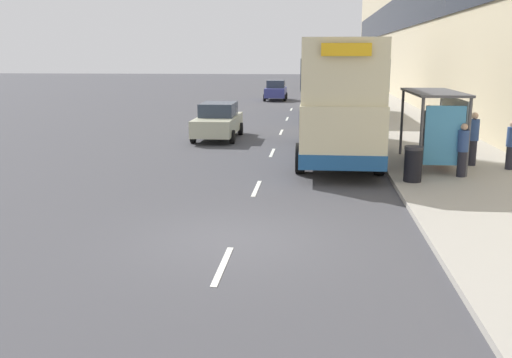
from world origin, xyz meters
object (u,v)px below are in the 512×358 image
car_0 (322,80)px  pedestrian_1 (511,145)px  double_decker_bus_ahead (330,80)px  bus_shelter (440,115)px  car_2 (276,90)px  pedestrian_2 (463,150)px  car_1 (218,121)px  double_decker_bus_near (337,97)px  pedestrian_at_shelter (473,138)px  litter_bin (413,164)px  pedestrian_3 (427,127)px

car_0 → pedestrian_1: size_ratio=2.54×
double_decker_bus_ahead → bus_shelter: bearing=-79.5°
car_2 → bus_shelter: bearing=103.8°
car_0 → pedestrian_2: pedestrian_2 is taller
pedestrian_2 → car_0: bearing=93.9°
bus_shelter → car_1: bus_shelter is taller
double_decker_bus_near → car_0: double_decker_bus_near is taller
pedestrian_at_shelter → litter_bin: size_ratio=1.71×
car_1 → pedestrian_1: size_ratio=2.88×
double_decker_bus_ahead → pedestrian_2: double_decker_bus_ahead is taller
double_decker_bus_ahead → pedestrian_3: bearing=-76.0°
pedestrian_at_shelter → litter_bin: (-2.42, -2.81, -0.39)m
double_decker_bus_near → pedestrian_at_shelter: 5.06m
bus_shelter → pedestrian_3: size_ratio=2.36×
car_0 → car_1: bearing=-96.9°
double_decker_bus_near → car_2: (-4.17, 28.08, -1.44)m
double_decker_bus_near → pedestrian_2: double_decker_bus_near is taller
double_decker_bus_ahead → pedestrian_3: (3.45, -13.78, -1.23)m
bus_shelter → car_0: (-3.21, 50.83, -1.02)m
pedestrian_1 → pedestrian_2: size_ratio=0.96×
double_decker_bus_near → double_decker_bus_ahead: size_ratio=1.00×
car_2 → pedestrian_3: size_ratio=2.27×
pedestrian_1 → car_0: bearing=96.1°
car_1 → pedestrian_3: (8.84, -3.27, 0.22)m
double_decker_bus_near → pedestrian_3: bearing=17.6°
bus_shelter → pedestrian_3: bus_shelter is taller
double_decker_bus_ahead → car_1: size_ratio=2.28×
pedestrian_1 → litter_bin: size_ratio=1.51×
double_decker_bus_ahead → pedestrian_at_shelter: double_decker_bus_ahead is taller
pedestrian_3 → double_decker_bus_ahead: bearing=104.0°
double_decker_bus_near → car_2: size_ratio=2.58×
car_0 → car_2: bearing=-101.7°
double_decker_bus_ahead → litter_bin: double_decker_bus_ahead is taller
pedestrian_at_shelter → pedestrian_1: pedestrian_at_shelter is taller
double_decker_bus_ahead → car_2: double_decker_bus_ahead is taller
bus_shelter → pedestrian_2: (0.38, -1.70, -0.90)m
bus_shelter → pedestrian_3: 3.49m
car_1 → pedestrian_2: pedestrian_2 is taller
pedestrian_1 → litter_bin: 4.11m
pedestrian_at_shelter → double_decker_bus_ahead: bearing=104.5°
car_2 → pedestrian_2: 32.97m
litter_bin → double_decker_bus_near: bearing=113.5°
car_1 → pedestrian_1: 12.87m
double_decker_bus_near → pedestrian_at_shelter: (4.49, -1.98, -1.23)m
bus_shelter → car_0: bus_shelter is taller
pedestrian_at_shelter → pedestrian_2: (-0.82, -1.97, -0.08)m
car_1 → pedestrian_2: 12.23m
pedestrian_2 → double_decker_bus_near: bearing=133.0°
pedestrian_at_shelter → litter_bin: 3.72m
double_decker_bus_near → pedestrian_2: (3.67, -3.94, -1.30)m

